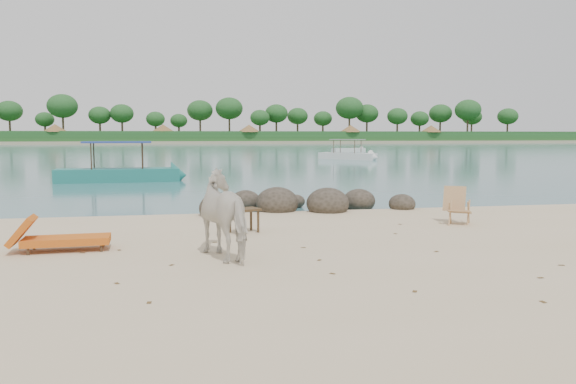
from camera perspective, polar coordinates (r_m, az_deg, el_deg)
The scene contains 12 objects.
water at distance 99.61m, azimuth -9.38°, elevation 4.48°, with size 400.00×400.00×0.00m, color #397173.
far_shore at distance 179.59m, azimuth -10.04°, elevation 5.03°, with size 420.00×90.00×1.40m, color tan.
far_scenery at distance 146.28m, azimuth -9.86°, elevation 6.11°, with size 420.00×18.00×9.50m.
boulders at distance 16.23m, azimuth 0.73°, elevation -1.29°, with size 6.35×2.83×0.92m.
cow at distance 10.05m, azimuth -5.97°, elevation -2.34°, with size 0.84×1.84×1.56m, color beige.
side_table at distance 12.52m, azimuth -4.48°, elevation -3.06°, with size 0.67×0.43×0.54m, color #352415, non-canonical shape.
lounge_chair at distance 11.36m, azimuth -21.56°, elevation -4.26°, with size 1.94×0.68×0.58m, color #CE5518, non-canonical shape.
deck_chair at distance 14.27m, azimuth 17.03°, elevation -1.46°, with size 0.58×0.64×0.91m, color tan, non-canonical shape.
boat_near at distance 28.21m, azimuth -16.94°, elevation 4.29°, with size 6.45×1.45×3.14m, color #1E7169, non-canonical shape.
boat_mid at distance 51.80m, azimuth 6.05°, elevation 5.02°, with size 6.16×1.38×3.00m, color silver, non-canonical shape.
boat_far at distance 73.98m, azimuth 6.18°, elevation 4.32°, with size 5.18×1.17×0.60m, color silver, non-canonical shape.
dead_leaves at distance 10.09m, azimuth 4.02°, elevation -6.76°, with size 8.19×6.50×0.00m.
Camera 1 is at (-2.53, -9.56, 2.20)m, focal length 35.00 mm.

